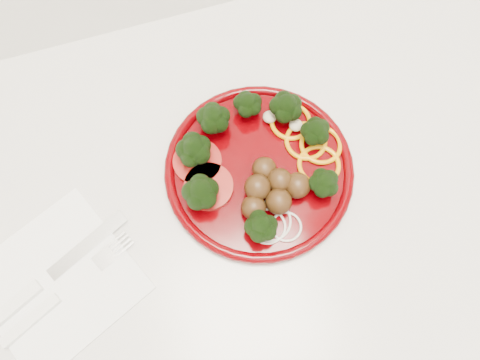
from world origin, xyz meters
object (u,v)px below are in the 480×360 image
object	(u,v)px
plate	(259,166)
knife	(35,288)
napkin	(58,281)
fork	(46,307)

from	to	relation	value
plate	knife	xyz separation A→B (m)	(-0.31, -0.07, -0.01)
napkin	knife	world-z (taller)	knife
plate	napkin	distance (m)	0.29
napkin	knife	size ratio (longest dim) A/B	0.86
fork	knife	bearing A→B (deg)	83.00
napkin	fork	xyz separation A→B (m)	(-0.02, -0.03, 0.01)
napkin	knife	bearing A→B (deg)	-177.03
plate	knife	size ratio (longest dim) A/B	1.26
napkin	fork	world-z (taller)	fork
knife	napkin	bearing A→B (deg)	-22.66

